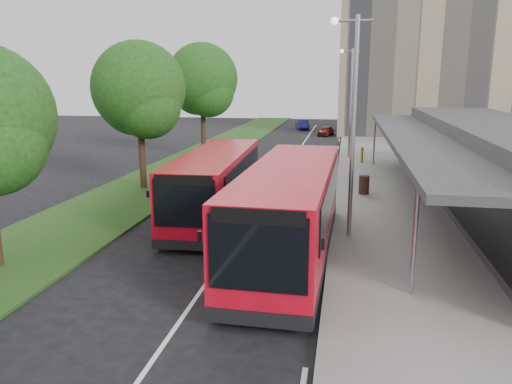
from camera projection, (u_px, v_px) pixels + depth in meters
ground at (230, 250)px, 17.85m from camera, size 120.00×120.00×0.00m
pavement at (374, 162)px, 35.98m from camera, size 5.00×80.00×0.15m
grass_verge at (200, 158)px, 38.24m from camera, size 5.00×80.00×0.10m
lane_centre_line at (283, 173)px, 32.24m from camera, size 0.12×70.00×0.01m
kerb_dashes at (336, 165)px, 35.51m from camera, size 0.12×56.00×0.01m
office_block at (444, 50)px, 53.72m from camera, size 22.00×12.00×18.00m
station_building at (495, 165)px, 23.19m from camera, size 7.70×26.00×4.00m
tree_mid at (139, 94)px, 26.61m from camera, size 4.97×4.97×7.99m
tree_far at (202, 84)px, 38.02m from camera, size 5.40×5.40×8.68m
lamp_post_near at (352, 115)px, 18.01m from camera, size 1.44×0.28×8.00m
lamp_post_far at (350, 96)px, 37.20m from camera, size 1.44×0.28×8.00m
bus_main at (290, 211)px, 16.83m from camera, size 3.11×11.18×3.15m
bus_second at (216, 184)px, 21.78m from camera, size 3.03×10.24×2.87m
litter_bin at (364, 185)px, 25.75m from camera, size 0.63×0.63×0.96m
bollard at (362, 155)px, 35.21m from camera, size 0.20×0.20×1.11m
car_near at (326, 131)px, 53.42m from camera, size 1.95×3.22×1.03m
car_far at (302, 124)px, 59.90m from camera, size 2.04×3.81×1.19m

